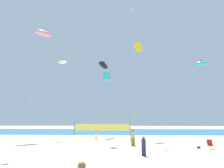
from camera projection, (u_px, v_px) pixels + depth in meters
name	position (u px, v px, depth m)	size (l,w,h in m)	color
ground_plane	(114.00, 156.00, 15.70)	(120.00, 120.00, 0.00)	#D1BC89
ocean_band	(118.00, 131.00, 44.64)	(120.00, 20.00, 0.01)	#1E6B99
beachgoer_navy_shirt	(144.00, 145.00, 15.98)	(0.35, 0.35, 1.53)	navy
beachgoer_coral_shirt	(96.00, 133.00, 29.21)	(0.37, 0.37, 1.62)	white
beachgoer_sage_shirt	(133.00, 136.00, 21.93)	(0.42, 0.42, 1.83)	olive
folding_beach_chair	(210.00, 144.00, 19.37)	(0.52, 0.65, 0.89)	red
volleyball_net	(102.00, 128.00, 27.03)	(7.78, 0.86, 2.40)	#4C4C51
beach_handbag	(199.00, 147.00, 19.59)	(0.32, 0.16, 0.26)	#19727A
kite_blue_diamond	(38.00, 0.00, 23.73)	(0.60, 0.59, 17.91)	silver
kite_black_inflatable	(103.00, 65.00, 36.17)	(2.11, 2.95, 13.23)	silver
kite_pink_diamond	(133.00, 15.00, 29.87)	(0.59, 0.59, 19.30)	silver
kite_yellow_delta	(137.00, 47.00, 32.87)	(1.75, 1.42, 15.41)	silver
kite_white_inflatable	(63.00, 62.00, 31.66)	(1.55, 0.65, 12.20)	silver
kite_pink_inflatable	(44.00, 33.00, 32.48)	(2.89, 2.34, 17.40)	silver
kite_cyan_box	(107.00, 76.00, 24.94)	(0.88, 0.88, 8.67)	silver
kite_cyan_inflatable	(201.00, 64.00, 31.35)	(1.98, 1.75, 12.01)	silver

